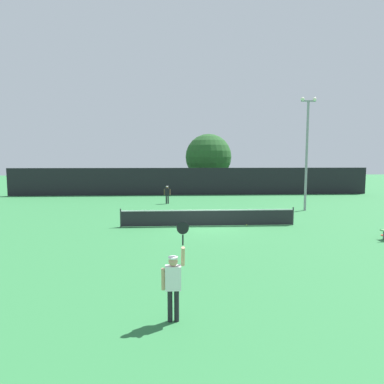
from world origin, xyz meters
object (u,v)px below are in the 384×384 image
parked_car_near (166,184)px  parked_car_far (233,182)px  player_serving (174,279)px  spare_racket (384,235)px  large_tree (208,157)px  parked_car_mid (200,183)px  player_receiving (167,193)px  tennis_ball (247,225)px  light_pole (307,147)px

parked_car_near → parked_car_far: same height
player_serving → spare_racket: size_ratio=4.72×
spare_racket → large_tree: bearing=104.6°
player_serving → parked_car_far: size_ratio=0.58×
parked_car_far → player_serving: bearing=-102.9°
parked_car_mid → player_receiving: bearing=-110.4°
player_serving → spare_racket: (10.79, 8.33, -1.04)m
tennis_ball → light_pole: 9.20m
tennis_ball → parked_car_mid: size_ratio=0.02×
parked_car_near → player_receiving: bearing=-82.1°
large_tree → parked_car_near: 6.29m
light_pole → parked_car_mid: (-6.51, 17.63, -4.01)m
player_receiving → parked_car_mid: bearing=-106.9°
large_tree → parked_car_near: size_ratio=1.58×
parked_car_mid → parked_car_far: same height
player_receiving → spare_racket: (11.29, -12.80, -0.91)m
light_pole → large_tree: light_pole is taller
player_receiving → large_tree: 13.18m
spare_racket → parked_car_mid: size_ratio=0.12×
large_tree → parked_car_mid: bearing=120.8°
parked_car_mid → parked_car_far: 4.95m
player_receiving → spare_racket: 17.09m
spare_racket → parked_car_mid: bearing=105.6°
large_tree → player_serving: bearing=-97.6°
player_receiving → parked_car_far: size_ratio=0.37×
player_receiving → parked_car_far: bearing=-119.5°
parked_car_mid → parked_car_far: (4.57, 1.90, 0.00)m
tennis_ball → large_tree: (0.04, 21.63, 4.07)m
parked_car_near → tennis_ball: bearing=-70.8°
parked_car_near → player_serving: bearing=-82.1°
light_pole → parked_car_near: light_pole is taller
tennis_ball → light_pole: light_pole is taller
player_serving → tennis_ball: 12.17m
tennis_ball → light_pole: (5.70, 5.43, 4.75)m
tennis_ball → parked_car_mid: 23.09m
tennis_ball → spare_racket: (6.46, -3.00, -0.01)m
light_pole → parked_car_mid: 19.21m
player_serving → parked_car_near: player_serving is taller
player_receiving → parked_car_mid: size_ratio=0.36×
parked_car_near → parked_car_far: size_ratio=1.04×
spare_racket → player_receiving: bearing=131.4°
parked_car_far → tennis_ball: bearing=-98.9°
player_serving → parked_car_mid: player_serving is taller
parked_car_near → parked_car_mid: size_ratio=1.02×
player_receiving → parked_car_mid: parked_car_mid is taller
parked_car_far → parked_car_mid: bearing=-157.8°
tennis_ball → parked_car_mid: bearing=92.0°
large_tree → light_pole: bearing=-70.7°
light_pole → large_tree: 17.17m
parked_car_near → light_pole: bearing=-51.6°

